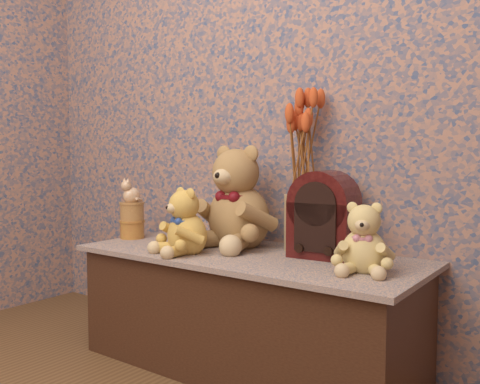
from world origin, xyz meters
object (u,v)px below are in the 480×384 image
Objects in this scene: biscuit_tin_lower at (132,229)px; cat_figurine at (132,190)px; ceramic_vase at (301,223)px; teddy_large at (239,192)px; cathedral_radio at (324,214)px; teddy_small at (364,234)px; teddy_medium at (187,218)px.

cat_figurine is at bearing 0.00° from biscuit_tin_lower.
ceramic_vase is 0.80m from biscuit_tin_lower.
cathedral_radio is at bearing 1.55° from teddy_large.
biscuit_tin_lower is at bearing -176.55° from cathedral_radio.
teddy_small is at bearing 8.71° from cat_figurine.
cathedral_radio reaches higher than teddy_medium.
ceramic_vase is at bearing 14.00° from biscuit_tin_lower.
teddy_medium is 1.23× the size of ceramic_vase.
teddy_small is at bearing -0.86° from biscuit_tin_lower.
cathedral_radio reaches higher than teddy_small.
teddy_small is 1.12m from biscuit_tin_lower.
teddy_small is at bearing 30.29° from teddy_medium.
ceramic_vase reaches higher than biscuit_tin_lower.
teddy_small is (0.61, -0.14, -0.10)m from teddy_large.
cat_figurine reaches higher than biscuit_tin_lower.
teddy_medium is at bearing -136.65° from ceramic_vase.
biscuit_tin_lower is at bearing -173.04° from teddy_medium.
teddy_medium is 0.46m from cat_figurine.
cat_figurine is at bearing -176.55° from cathedral_radio.
teddy_medium is at bearing 172.00° from teddy_small.
teddy_large is 0.56m from biscuit_tin_lower.
cathedral_radio is at bearing 49.78° from teddy_medium.
teddy_large is 1.84× the size of teddy_small.
teddy_small is at bearing -30.69° from ceramic_vase.
teddy_medium is 0.69m from teddy_small.
teddy_large is at bearing 150.34° from teddy_small.
teddy_large reaches higher than cat_figurine.
teddy_small is 0.76× the size of cathedral_radio.
cathedral_radio is (-0.22, 0.14, 0.04)m from teddy_small.
cathedral_radio is at bearing 8.03° from biscuit_tin_lower.
teddy_medium is at bearing -14.90° from biscuit_tin_lower.
teddy_small is at bearing -38.31° from cathedral_radio.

